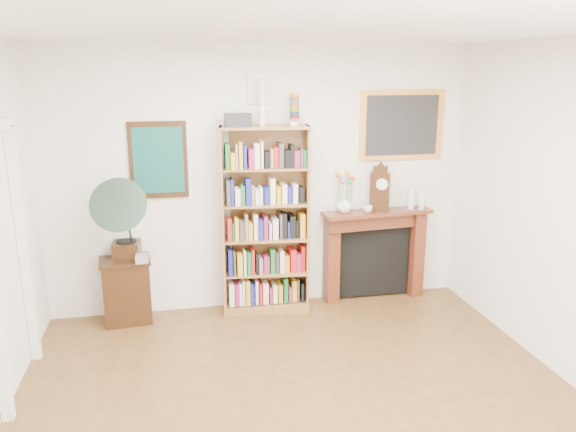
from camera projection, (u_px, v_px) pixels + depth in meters
The scene contains 15 objects.
room at pixel (321, 254), 3.59m from camera, with size 4.51×5.01×2.81m.
door_casing at pixel (5, 240), 4.33m from camera, with size 0.08×1.02×2.17m.
teal_poster at pixel (158, 160), 5.67m from camera, with size 0.58×0.04×0.78m.
small_picture at pixel (260, 89), 5.69m from camera, with size 0.26×0.04×0.30m.
gilt_painting at pixel (402, 125), 6.09m from camera, with size 0.95×0.04×0.75m.
bookshelf at pixel (265, 210), 5.86m from camera, with size 0.95×0.41×2.29m.
side_cabinet at pixel (127, 290), 5.76m from camera, with size 0.50×0.36×0.68m, color black.
fireplace at pixel (374, 247), 6.31m from camera, with size 1.25×0.40×1.04m.
gramophone at pixel (123, 214), 5.46m from camera, with size 0.56×0.69×0.87m.
cd_stack at pixel (142, 258), 5.56m from camera, with size 0.12×0.12×0.08m, color #B0AFBC.
mantel_clock at pixel (380, 190), 6.10m from camera, with size 0.24×0.19×0.49m.
flower_vase at pixel (344, 204), 6.07m from camera, with size 0.16×0.16×0.17m, color white.
teacup at pixel (368, 209), 6.08m from camera, with size 0.10×0.10×0.08m, color silver.
bottle_left at pixel (411, 198), 6.21m from camera, with size 0.07×0.07×0.24m, color silver.
bottle_right at pixel (422, 200), 6.21m from camera, with size 0.06×0.06×0.20m, color silver.
Camera 1 is at (-0.88, -3.30, 2.55)m, focal length 35.00 mm.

